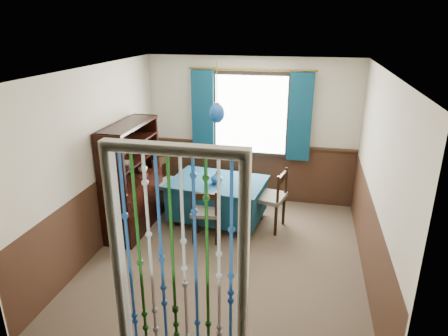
% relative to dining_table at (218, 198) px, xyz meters
% --- Properties ---
extents(floor, '(4.00, 4.00, 0.00)m').
position_rel_dining_table_xyz_m(floor, '(0.36, -1.00, -0.41)').
color(floor, brown).
rests_on(floor, ground).
extents(ceiling, '(4.00, 4.00, 0.00)m').
position_rel_dining_table_xyz_m(ceiling, '(0.36, -1.00, 2.09)').
color(ceiling, silver).
rests_on(ceiling, ground).
extents(wall_back, '(3.60, 0.00, 3.60)m').
position_rel_dining_table_xyz_m(wall_back, '(0.36, 1.00, 0.84)').
color(wall_back, beige).
rests_on(wall_back, ground).
extents(wall_front, '(3.60, 0.00, 3.60)m').
position_rel_dining_table_xyz_m(wall_front, '(0.36, -3.00, 0.84)').
color(wall_front, beige).
rests_on(wall_front, ground).
extents(wall_left, '(0.00, 4.00, 4.00)m').
position_rel_dining_table_xyz_m(wall_left, '(-1.44, -1.00, 0.84)').
color(wall_left, beige).
rests_on(wall_left, ground).
extents(wall_right, '(0.00, 4.00, 4.00)m').
position_rel_dining_table_xyz_m(wall_right, '(2.16, -1.00, 0.84)').
color(wall_right, beige).
rests_on(wall_right, ground).
extents(wainscot_back, '(3.60, 0.00, 3.60)m').
position_rel_dining_table_xyz_m(wainscot_back, '(0.36, 0.99, 0.09)').
color(wainscot_back, '#382115').
rests_on(wainscot_back, ground).
extents(wainscot_front, '(3.60, 0.00, 3.60)m').
position_rel_dining_table_xyz_m(wainscot_front, '(0.36, -2.98, 0.09)').
color(wainscot_front, '#382115').
rests_on(wainscot_front, ground).
extents(wainscot_left, '(0.00, 4.00, 4.00)m').
position_rel_dining_table_xyz_m(wainscot_left, '(-1.43, -1.00, 0.09)').
color(wainscot_left, '#382115').
rests_on(wainscot_left, ground).
extents(wainscot_right, '(0.00, 4.00, 4.00)m').
position_rel_dining_table_xyz_m(wainscot_right, '(2.14, -1.00, 0.09)').
color(wainscot_right, '#382115').
rests_on(wainscot_right, ground).
extents(window, '(1.32, 0.12, 1.42)m').
position_rel_dining_table_xyz_m(window, '(0.36, 0.95, 1.14)').
color(window, black).
rests_on(window, wall_back).
extents(doorway, '(1.16, 0.12, 2.18)m').
position_rel_dining_table_xyz_m(doorway, '(0.36, -2.94, 0.64)').
color(doorway, silver).
rests_on(doorway, ground).
extents(dining_table, '(1.55, 1.17, 0.69)m').
position_rel_dining_table_xyz_m(dining_table, '(0.00, 0.00, 0.00)').
color(dining_table, '#0D3247').
rests_on(dining_table, floor).
extents(chair_near, '(0.45, 0.43, 0.83)m').
position_rel_dining_table_xyz_m(chair_near, '(-0.03, -0.61, 0.04)').
color(chair_near, black).
rests_on(chair_near, floor).
extents(chair_far, '(0.49, 0.47, 0.96)m').
position_rel_dining_table_xyz_m(chair_far, '(0.05, 0.64, 0.10)').
color(chair_far, black).
rests_on(chair_far, floor).
extents(chair_left, '(0.55, 0.56, 0.95)m').
position_rel_dining_table_xyz_m(chair_left, '(-0.85, 0.16, 0.10)').
color(chair_left, black).
rests_on(chair_left, floor).
extents(chair_right, '(0.54, 0.56, 0.95)m').
position_rel_dining_table_xyz_m(chair_right, '(0.84, -0.04, 0.10)').
color(chair_right, black).
rests_on(chair_right, floor).
extents(sideboard, '(0.46, 1.28, 1.66)m').
position_rel_dining_table_xyz_m(sideboard, '(-1.20, -0.48, 0.17)').
color(sideboard, black).
rests_on(sideboard, floor).
extents(pendant_lamp, '(0.23, 0.23, 0.88)m').
position_rel_dining_table_xyz_m(pendant_lamp, '(0.00, -0.00, 1.36)').
color(pendant_lamp, olive).
rests_on(pendant_lamp, ceiling).
extents(vase_table, '(0.18, 0.18, 0.18)m').
position_rel_dining_table_xyz_m(vase_table, '(0.01, -0.10, 0.37)').
color(vase_table, navy).
rests_on(vase_table, dining_table).
extents(bowl_shelf, '(0.26, 0.26, 0.05)m').
position_rel_dining_table_xyz_m(bowl_shelf, '(-1.14, -0.76, 0.75)').
color(bowl_shelf, beige).
rests_on(bowl_shelf, sideboard).
extents(vase_sideboard, '(0.21, 0.21, 0.16)m').
position_rel_dining_table_xyz_m(vase_sideboard, '(-1.14, -0.21, 0.50)').
color(vase_sideboard, beige).
rests_on(vase_sideboard, sideboard).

